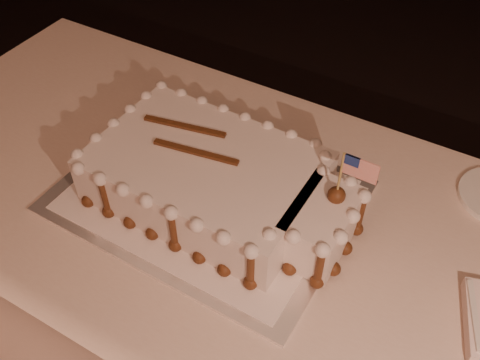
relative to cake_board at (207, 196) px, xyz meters
The scene contains 3 objects.
cake_board is the anchor object (origin of this frame).
doily 0.01m from the cake_board, ahead, with size 0.53×0.40×0.00m, color white.
sheet_cake 0.07m from the cake_board, ahead, with size 0.57×0.33×0.22m.
Camera 1 is at (0.04, -0.03, 1.59)m, focal length 40.00 mm.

